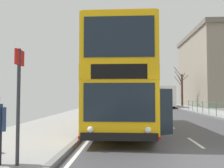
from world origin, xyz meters
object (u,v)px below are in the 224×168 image
Objects in this scene: double_decker_bus_main at (122,83)px; bus_stop_sign_near at (19,93)px; background_bus_far_lane at (162,96)px; bare_tree_far_00 at (182,88)px.

bus_stop_sign_near is (-2.26, -7.09, -0.58)m from double_decker_bus_main.
double_decker_bus_main is 1.03× the size of background_bus_far_lane.
double_decker_bus_main is 7.46m from bus_stop_sign_near.
bus_stop_sign_near is (-7.87, -31.19, 0.13)m from background_bus_far_lane.
background_bus_far_lane is 4.43m from bare_tree_far_00.
background_bus_far_lane is 32.17m from bus_stop_sign_near.
bare_tree_far_00 is (9.11, 26.50, 0.58)m from double_decker_bus_main.
bus_stop_sign_near is at bearing -104.16° from background_bus_far_lane.
background_bus_far_lane is 3.73× the size of bus_stop_sign_near.
double_decker_bus_main is 24.76m from background_bus_far_lane.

